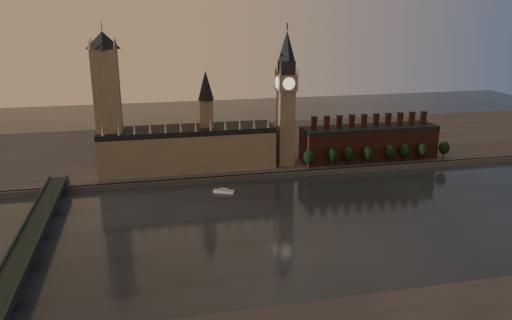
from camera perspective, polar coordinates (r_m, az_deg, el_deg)
The scene contains 16 objects.
ground at distance 291.79m, azimuth 7.39°, elevation -7.44°, with size 900.00×900.00×0.00m, color black.
north_bank at distance 453.26m, azimuth -0.26°, elevation 1.61°, with size 900.00×182.00×4.00m.
palace_of_westminster at distance 378.42m, azimuth -7.74°, elevation 1.57°, with size 130.00×30.30×74.00m.
victoria_tower at distance 370.50m, azimuth -16.61°, elevation 6.65°, with size 24.00×24.00×108.00m.
big_ben at distance 379.79m, azimuth 3.45°, elevation 7.17°, with size 15.00×15.00×107.00m.
chimney_block at distance 412.30m, azimuth 12.75°, elevation 1.98°, with size 110.00×25.00×37.00m.
embankment_tree_0 at distance 378.96m, azimuth 6.09°, elevation 0.37°, with size 8.60×8.60×14.88m.
embankment_tree_1 at distance 384.80m, azimuth 8.74°, elevation 0.52°, with size 8.60×8.60×14.88m.
embankment_tree_2 at distance 390.66m, azimuth 10.56°, elevation 0.67°, with size 8.60×8.60×14.88m.
embankment_tree_3 at distance 395.72m, azimuth 12.66°, elevation 0.74°, with size 8.60×8.60×14.88m.
embankment_tree_4 at distance 405.15m, azimuth 15.07°, elevation 0.94°, with size 8.60×8.60×14.88m.
embankment_tree_5 at distance 411.65m, azimuth 16.62°, elevation 1.05°, with size 8.60×8.60×14.88m.
embankment_tree_6 at distance 417.57m, azimuth 18.47°, elevation 1.10°, with size 8.60×8.60×14.88m.
embankment_tree_7 at distance 429.85m, azimuth 20.70°, elevation 1.30°, with size 8.60×8.60×14.88m.
westminster_bridge at distance 277.08m, azimuth -24.44°, elevation -8.50°, with size 14.00×200.00×11.55m.
river_boat at distance 341.57m, azimuth -3.71°, elevation -3.55°, with size 14.64×9.48×2.84m.
Camera 1 is at (-94.75, -250.13, 116.61)m, focal length 35.00 mm.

